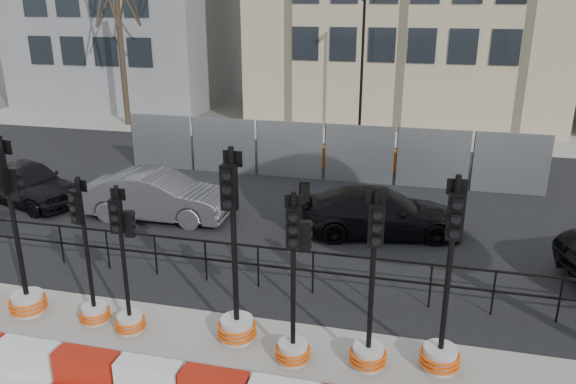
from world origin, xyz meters
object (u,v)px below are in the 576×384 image
(traffic_signal_d, at_px, (128,299))
(traffic_signal_h, at_px, (442,333))
(car_c, at_px, (380,212))
(car_a, at_px, (27,182))

(traffic_signal_d, distance_m, traffic_signal_h, 5.64)
(car_c, bearing_deg, traffic_signal_d, 132.86)
(traffic_signal_d, height_order, car_c, traffic_signal_d)
(traffic_signal_h, relative_size, car_a, 0.82)
(traffic_signal_d, relative_size, car_a, 0.69)
(traffic_signal_d, bearing_deg, car_c, 47.02)
(traffic_signal_h, relative_size, car_c, 0.76)
(car_c, bearing_deg, car_a, 79.24)
(traffic_signal_h, distance_m, car_c, 5.78)
(car_a, xyz_separation_m, car_c, (10.63, 0.15, -0.04))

